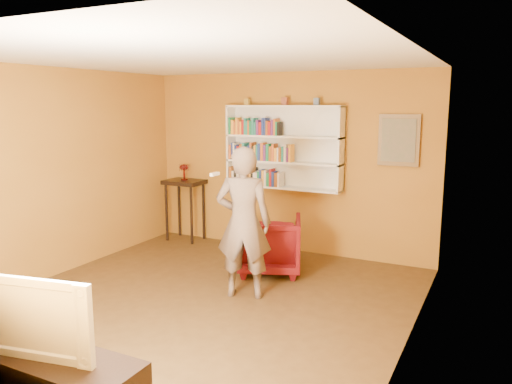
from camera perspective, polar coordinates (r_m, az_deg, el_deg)
room_shell at (r=5.46m, az=-6.88°, el=-2.93°), size 5.30×5.80×2.88m
bookshelf at (r=7.47m, az=3.32°, el=5.12°), size 1.80×0.29×1.23m
books_row_lower at (r=7.62m, az=-0.06°, el=1.70°), size 0.86×0.19×0.26m
books_row_middle at (r=7.53m, az=0.52°, el=4.54°), size 1.03×0.18×0.27m
books_row_upper at (r=7.55m, az=-0.09°, el=7.41°), size 0.84×0.19×0.26m
ornament_left at (r=7.65m, az=-1.02°, el=10.26°), size 0.07×0.07×0.10m
ornament_centre at (r=7.38m, az=3.33°, el=10.32°), size 0.08×0.08×0.11m
ornament_right at (r=7.20m, az=6.97°, el=10.23°), size 0.08×0.08×0.10m
framed_painting at (r=7.02m, az=16.01°, el=5.71°), size 0.55×0.05×0.70m
console_table at (r=8.27m, az=-8.16°, el=0.17°), size 0.61×0.47×1.00m
ruby_lustre at (r=8.22m, az=-8.23°, el=2.66°), size 0.16×0.16×0.26m
armchair at (r=6.71m, az=1.55°, el=-5.96°), size 1.08×1.09×0.77m
person at (r=5.75m, az=-1.42°, el=-3.53°), size 0.75×0.61×1.77m
game_remote at (r=5.58m, az=-4.74°, el=2.05°), size 0.04×0.15×0.04m
television at (r=3.78m, az=-23.77°, el=-12.52°), size 0.99×0.31×0.57m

